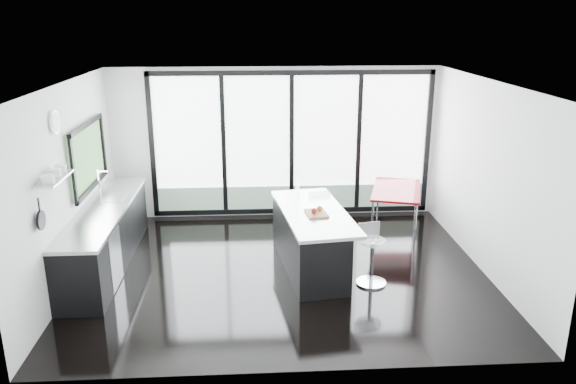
{
  "coord_description": "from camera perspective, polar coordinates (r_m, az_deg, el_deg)",
  "views": [
    {
      "loc": [
        -0.4,
        -7.67,
        3.69
      ],
      "look_at": [
        0.1,
        0.3,
        1.15
      ],
      "focal_mm": 35.0,
      "sensor_mm": 36.0,
      "label": 1
    }
  ],
  "objects": [
    {
      "name": "wall_front",
      "position": [
        5.67,
        0.76,
        -6.19
      ],
      "size": [
        6.0,
        0.0,
        2.8
      ],
      "primitive_type": "cube",
      "color": "silver",
      "rests_on": "ground"
    },
    {
      "name": "bar_stool_near",
      "position": [
        8.09,
        8.52,
        -7.03
      ],
      "size": [
        0.52,
        0.52,
        0.68
      ],
      "primitive_type": "cylinder",
      "rotation": [
        0.0,
        0.0,
        0.24
      ],
      "color": "silver",
      "rests_on": "floor"
    },
    {
      "name": "wall_left",
      "position": [
        8.61,
        -20.87,
        2.17
      ],
      "size": [
        0.26,
        5.0,
        2.8
      ],
      "color": "silver",
      "rests_on": "ground"
    },
    {
      "name": "bar_stool_far",
      "position": [
        9.08,
        3.49,
        -3.82
      ],
      "size": [
        0.55,
        0.55,
        0.75
      ],
      "primitive_type": "cylinder",
      "rotation": [
        0.0,
        0.0,
        0.2
      ],
      "color": "silver",
      "rests_on": "floor"
    },
    {
      "name": "wall_back",
      "position": [
        10.44,
        0.2,
        4.25
      ],
      "size": [
        6.0,
        0.09,
        2.8
      ],
      "color": "silver",
      "rests_on": "ground"
    },
    {
      "name": "ceiling",
      "position": [
        7.73,
        -0.61,
        11.04
      ],
      "size": [
        6.0,
        5.0,
        0.0
      ],
      "primitive_type": "cube",
      "color": "white",
      "rests_on": "wall_back"
    },
    {
      "name": "wall_right",
      "position": [
        8.69,
        19.58,
        1.33
      ],
      "size": [
        0.0,
        5.0,
        2.8
      ],
      "primitive_type": "cube",
      "color": "silver",
      "rests_on": "ground"
    },
    {
      "name": "red_table",
      "position": [
        10.15,
        10.85,
        -1.73
      ],
      "size": [
        1.17,
        1.58,
        0.76
      ],
      "primitive_type": "cube",
      "rotation": [
        0.0,
        0.0,
        -0.28
      ],
      "color": "maroon",
      "rests_on": "floor"
    },
    {
      "name": "floor",
      "position": [
        8.52,
        -0.55,
        -8.02
      ],
      "size": [
        6.0,
        5.0,
        0.0
      ],
      "primitive_type": "cube",
      "color": "black",
      "rests_on": "ground"
    },
    {
      "name": "counter_cabinets",
      "position": [
        8.98,
        -18.04,
        -4.32
      ],
      "size": [
        0.69,
        3.24,
        1.36
      ],
      "color": "black",
      "rests_on": "floor"
    },
    {
      "name": "island",
      "position": [
        8.49,
        2.14,
        -4.77
      ],
      "size": [
        1.2,
        2.3,
        1.17
      ],
      "color": "black",
      "rests_on": "floor"
    }
  ]
}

